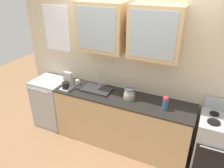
{
  "coord_description": "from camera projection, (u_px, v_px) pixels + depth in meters",
  "views": [
    {
      "loc": [
        1.14,
        -2.79,
        2.67
      ],
      "look_at": [
        -0.17,
        0.0,
        1.13
      ],
      "focal_mm": 34.92,
      "sensor_mm": 36.0,
      "label": 1
    }
  ],
  "objects": [
    {
      "name": "vase",
      "position": [
        166.0,
        103.0,
        3.1
      ],
      "size": [
        0.08,
        0.08,
        0.22
      ],
      "color": "#33598C",
      "rests_on": "counter"
    },
    {
      "name": "bowl_stack",
      "position": [
        129.0,
        94.0,
        3.38
      ],
      "size": [
        0.18,
        0.18,
        0.18
      ],
      "color": "#669972",
      "rests_on": "counter"
    },
    {
      "name": "cup_near_sink",
      "position": [
        78.0,
        82.0,
        3.86
      ],
      "size": [
        0.1,
        0.07,
        0.08
      ],
      "color": "silver",
      "rests_on": "counter"
    },
    {
      "name": "stove_range",
      "position": [
        218.0,
        147.0,
        3.1
      ],
      "size": [
        0.62,
        0.61,
        1.11
      ],
      "color": "#ADAFB5",
      "rests_on": "ground_plane"
    },
    {
      "name": "back_wall_unit",
      "position": [
        129.0,
        59.0,
        3.46
      ],
      "size": [
        4.03,
        0.41,
        2.63
      ],
      "color": "beige",
      "rests_on": "ground_plane"
    },
    {
      "name": "ground_plane",
      "position": [
        121.0,
        142.0,
        3.88
      ],
      "size": [
        10.0,
        10.0,
        0.0
      ],
      "primitive_type": "plane",
      "color": "#936B47"
    },
    {
      "name": "counter",
      "position": [
        121.0,
        121.0,
        3.67
      ],
      "size": [
        2.29,
        0.59,
        0.93
      ],
      "color": "tan",
      "rests_on": "ground_plane"
    },
    {
      "name": "coffee_maker",
      "position": [
        67.0,
        83.0,
        3.67
      ],
      "size": [
        0.17,
        0.2,
        0.29
      ],
      "color": "#B7B7BC",
      "rests_on": "counter"
    },
    {
      "name": "dishwasher",
      "position": [
        52.0,
        102.0,
        4.22
      ],
      "size": [
        0.6,
        0.58,
        0.93
      ],
      "color": "#ADAFB5",
      "rests_on": "ground_plane"
    },
    {
      "name": "sink_faucet",
      "position": [
        97.0,
        89.0,
        3.65
      ],
      "size": [
        0.49,
        0.29,
        0.3
      ],
      "color": "#2D2D30",
      "rests_on": "counter"
    }
  ]
}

